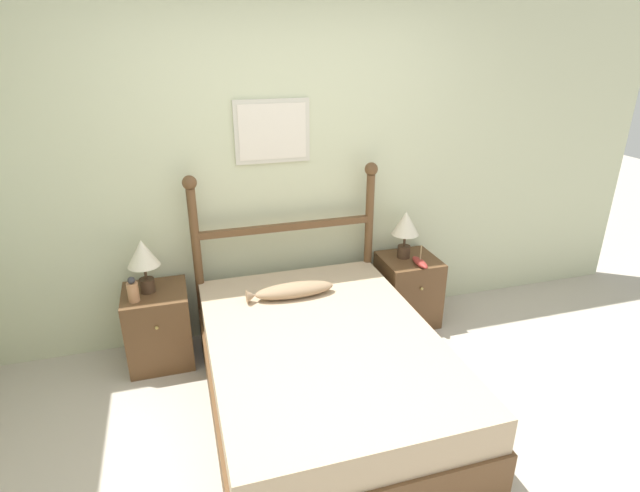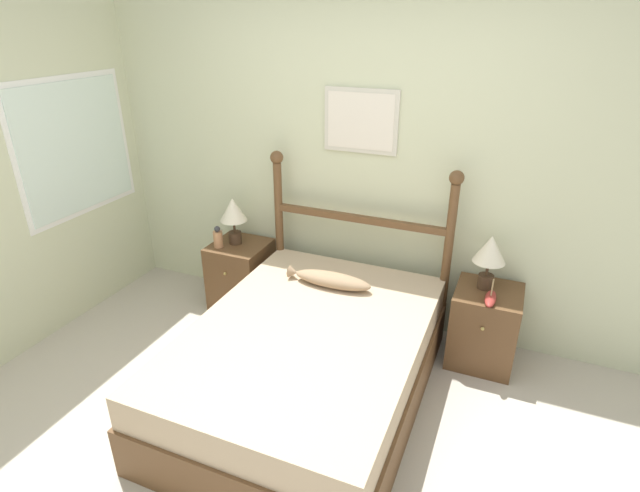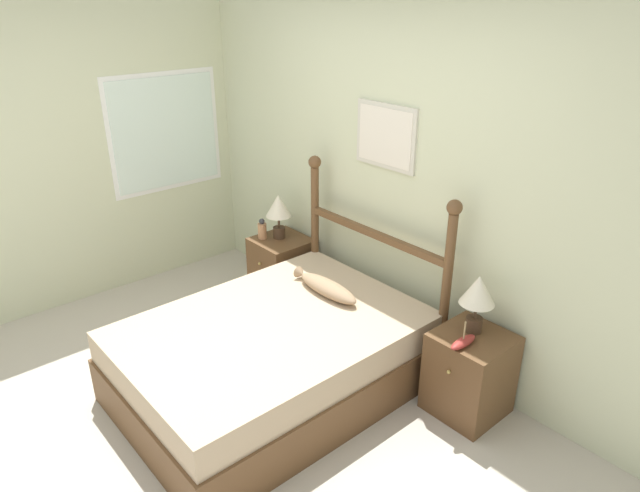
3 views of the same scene
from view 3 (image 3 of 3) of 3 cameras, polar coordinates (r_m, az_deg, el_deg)
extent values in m
plane|color=#B7AD9E|center=(3.80, -12.74, -17.51)|extent=(16.00, 16.00, 0.00)
cube|color=beige|center=(4.10, 7.18, 6.79)|extent=(6.40, 0.06, 2.55)
cube|color=beige|center=(4.02, 6.60, 10.86)|extent=(0.54, 0.02, 0.45)
cube|color=silver|center=(4.01, 6.48, 10.83)|extent=(0.48, 0.01, 0.39)
cube|color=beige|center=(5.03, -26.10, 7.79)|extent=(0.06, 6.40, 2.55)
cube|color=white|center=(5.34, -15.21, 10.91)|extent=(0.01, 1.06, 1.04)
cube|color=silver|center=(5.33, -15.17, 10.90)|extent=(0.01, 0.98, 0.96)
cube|color=brown|center=(3.94, -4.71, -12.24)|extent=(1.38, 1.93, 0.32)
cube|color=tan|center=(3.78, -4.84, -9.02)|extent=(1.34, 1.89, 0.21)
cylinder|color=brown|center=(4.65, -0.50, 0.53)|extent=(0.06, 0.06, 1.24)
sphere|color=brown|center=(4.43, -0.53, 8.39)|extent=(0.10, 0.10, 0.10)
cylinder|color=brown|center=(3.85, 12.37, -5.48)|extent=(0.06, 0.06, 1.24)
sphere|color=brown|center=(3.58, 13.31, 3.77)|extent=(0.10, 0.10, 0.10)
cube|color=brown|center=(4.11, 5.46, 1.20)|extent=(1.32, 0.04, 0.05)
cube|color=brown|center=(4.96, -3.82, -2.28)|extent=(0.44, 0.44, 0.56)
sphere|color=tan|center=(4.79, -6.05, -1.77)|extent=(0.02, 0.02, 0.02)
cube|color=brown|center=(3.81, 14.72, -12.21)|extent=(0.44, 0.44, 0.56)
sphere|color=tan|center=(3.58, 12.75, -12.19)|extent=(0.02, 0.02, 0.02)
cylinder|color=#422D1E|center=(4.86, -4.10, 1.37)|extent=(0.10, 0.10, 0.10)
cylinder|color=#422D1E|center=(4.82, -4.14, 2.46)|extent=(0.02, 0.02, 0.10)
cone|color=beige|center=(4.77, -4.19, 4.06)|extent=(0.21, 0.21, 0.19)
cylinder|color=#422D1E|center=(3.68, 15.12, -7.58)|extent=(0.10, 0.10, 0.10)
cylinder|color=#422D1E|center=(3.62, 15.29, -6.25)|extent=(0.02, 0.02, 0.10)
cone|color=beige|center=(3.56, 15.54, -4.25)|extent=(0.21, 0.21, 0.19)
cylinder|color=tan|center=(4.85, -5.80, 1.51)|extent=(0.07, 0.07, 0.13)
sphere|color=#333338|center=(4.82, -5.84, 2.47)|extent=(0.05, 0.05, 0.05)
ellipsoid|color=maroon|center=(3.54, 14.12, -9.31)|extent=(0.07, 0.22, 0.05)
cylinder|color=#997F56|center=(3.49, 14.26, -8.18)|extent=(0.01, 0.01, 0.12)
ellipsoid|color=#997A5B|center=(4.02, 0.80, -4.23)|extent=(0.55, 0.16, 0.10)
cone|color=#997A5B|center=(4.22, -1.93, -2.74)|extent=(0.06, 0.09, 0.09)
camera|label=1|loc=(3.41, -52.20, 9.89)|focal=28.00mm
camera|label=2|loc=(1.63, -57.32, 4.38)|focal=28.00mm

